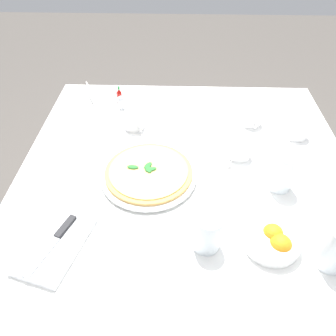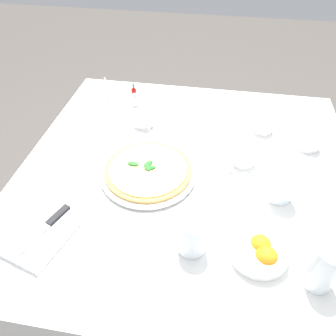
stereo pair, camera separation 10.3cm
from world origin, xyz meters
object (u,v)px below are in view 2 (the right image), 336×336
object	(u,v)px
water_glass_back_corner	(323,270)
napkin_folded	(46,230)
coffee_cup_far_right	(243,157)
water_glass_near_right	(192,237)
menu_card	(107,88)
coffee_cup_right_edge	(144,120)
hot_sauce_bottle	(134,94)
coffee_cup_left_edge	(262,125)
coffee_cup_far_left	(308,142)
pizza_plate	(148,173)
water_glass_center_back	(282,184)
citrus_bowl	(260,250)
pizza	(148,170)
salt_shaker	(135,100)
pepper_shaker	(134,93)
dinner_knife	(44,228)

from	to	relation	value
water_glass_back_corner	napkin_folded	distance (m)	0.69
coffee_cup_far_right	napkin_folded	distance (m)	0.64
water_glass_near_right	menu_card	distance (m)	0.84
coffee_cup_right_edge	hot_sauce_bottle	world-z (taller)	hot_sauce_bottle
coffee_cup_left_edge	menu_card	xyz separation A→B (m)	(-0.17, -0.65, 0.00)
coffee_cup_far_left	water_glass_near_right	xyz separation A→B (m)	(0.47, -0.35, 0.02)
coffee_cup_left_edge	coffee_cup_far_left	distance (m)	0.17
menu_card	coffee_cup_left_edge	bearing A→B (deg)	-129.92
pizza_plate	water_glass_center_back	bearing A→B (deg)	86.29
water_glass_center_back	napkin_folded	world-z (taller)	water_glass_center_back
citrus_bowl	pizza	bearing A→B (deg)	-125.56
pizza	salt_shaker	xyz separation A→B (m)	(-0.40, -0.14, 0.00)
water_glass_back_corner	coffee_cup_far_right	bearing A→B (deg)	-156.60
hot_sauce_bottle	pepper_shaker	xyz separation A→B (m)	(-0.03, -0.01, -0.01)
water_glass_near_right	pepper_shaker	size ratio (longest dim) A/B	1.94
napkin_folded	pizza	bearing A→B (deg)	155.72
coffee_cup_far_right	dinner_knife	size ratio (longest dim) A/B	0.69
pizza_plate	water_glass_back_corner	world-z (taller)	water_glass_back_corner
coffee_cup_right_edge	coffee_cup_far_right	distance (m)	0.40
pizza	coffee_cup_far_left	world-z (taller)	coffee_cup_far_left
napkin_folded	water_glass_back_corner	bearing A→B (deg)	103.50
coffee_cup_right_edge	pepper_shaker	bearing A→B (deg)	-155.95
coffee_cup_right_edge	pepper_shaker	world-z (taller)	coffee_cup_right_edge
coffee_cup_right_edge	citrus_bowl	distance (m)	0.65
water_glass_center_back	dinner_knife	bearing A→B (deg)	-68.96
water_glass_near_right	hot_sauce_bottle	bearing A→B (deg)	-154.76
coffee_cup_left_edge	salt_shaker	distance (m)	0.52
coffee_cup_far_left	dinner_knife	xyz separation A→B (m)	(0.49, -0.74, -0.00)
salt_shaker	menu_card	xyz separation A→B (m)	(-0.07, -0.14, 0.00)
coffee_cup_left_edge	water_glass_near_right	world-z (taller)	water_glass_near_right
coffee_cup_far_left	dinner_knife	size ratio (longest dim) A/B	0.69
salt_shaker	water_glass_near_right	bearing A→B (deg)	25.47
napkin_folded	dinner_knife	xyz separation A→B (m)	(0.00, -0.00, 0.01)
coffee_cup_right_edge	pepper_shaker	size ratio (longest dim) A/B	2.31
dinner_knife	water_glass_center_back	bearing A→B (deg)	132.32
water_glass_back_corner	salt_shaker	xyz separation A→B (m)	(-0.69, -0.61, -0.03)
water_glass_center_back	hot_sauce_bottle	size ratio (longest dim) A/B	1.55
coffee_cup_far_left	salt_shaker	world-z (taller)	coffee_cup_far_left
napkin_folded	water_glass_center_back	bearing A→B (deg)	126.63
napkin_folded	pepper_shaker	distance (m)	0.72
citrus_bowl	water_glass_center_back	bearing A→B (deg)	163.40
napkin_folded	hot_sauce_bottle	bearing A→B (deg)	-170.00
napkin_folded	pepper_shaker	xyz separation A→B (m)	(-0.72, 0.06, 0.02)
pizza_plate	water_glass_back_corner	distance (m)	0.55
coffee_cup_far_left	hot_sauce_bottle	xyz separation A→B (m)	(-0.20, -0.67, 0.01)
napkin_folded	water_glass_near_right	bearing A→B (deg)	108.44
water_glass_back_corner	water_glass_near_right	distance (m)	0.30
pepper_shaker	menu_card	size ratio (longest dim) A/B	0.68
water_glass_back_corner	napkin_folded	world-z (taller)	water_glass_back_corner
pizza	coffee_cup_left_edge	bearing A→B (deg)	129.46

